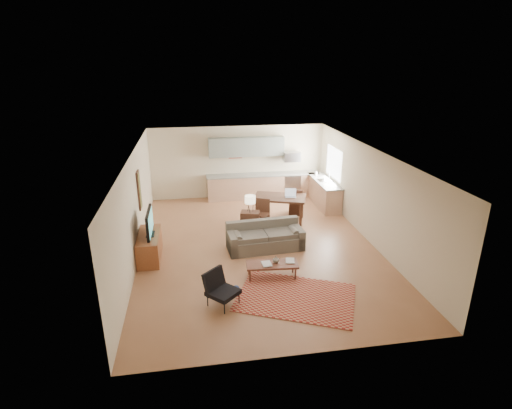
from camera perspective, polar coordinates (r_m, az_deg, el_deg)
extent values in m
plane|color=#996240|center=(11.40, 0.24, -5.95)|extent=(9.00, 9.00, 0.00)
plane|color=white|center=(10.50, 0.27, 7.41)|extent=(9.00, 9.00, 0.00)
plane|color=beige|center=(15.15, -2.58, 6.10)|extent=(6.50, 0.00, 6.50)
plane|color=beige|center=(6.90, 6.59, -12.02)|extent=(6.50, 0.00, 6.50)
plane|color=beige|center=(10.85, -16.92, -0.49)|extent=(0.00, 9.00, 9.00)
plane|color=beige|center=(11.83, 15.98, 1.29)|extent=(0.00, 9.00, 9.00)
cube|color=#A5A8AD|center=(15.44, 5.01, 2.85)|extent=(0.62, 0.62, 0.90)
cube|color=#A5A8AD|center=(15.17, 5.12, 6.84)|extent=(0.62, 0.40, 0.35)
cube|color=gray|center=(14.89, -1.38, 8.24)|extent=(2.80, 0.34, 0.70)
cube|color=white|center=(14.42, 11.06, 5.85)|extent=(0.02, 1.40, 1.05)
cube|color=maroon|center=(9.17, 5.71, -13.03)|extent=(3.04, 2.65, 0.02)
imported|color=maroon|center=(9.63, 0.87, -8.56)|extent=(0.25, 0.32, 0.03)
imported|color=navy|center=(9.84, 4.26, -8.00)|extent=(0.34, 0.38, 0.02)
imported|color=black|center=(9.72, 2.87, -7.83)|extent=(0.19, 0.19, 0.17)
imported|color=beige|center=(15.07, 8.59, 4.50)|extent=(0.12, 0.12, 0.19)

